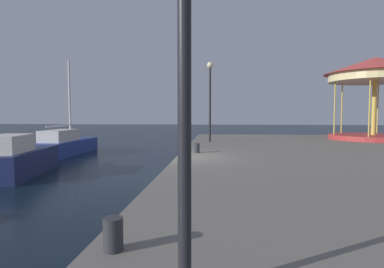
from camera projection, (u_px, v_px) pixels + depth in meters
The scene contains 7 objects.
ground_plane at pixel (177, 177), 12.37m from camera, with size 120.00×120.00×0.00m, color black.
sailboat_blue at pixel (62, 145), 18.95m from camera, with size 1.84×6.22×5.72m.
motorboat_navy at pixel (17, 159), 12.69m from camera, with size 2.39×4.72×1.65m.
carousel at pixel (375, 78), 20.16m from camera, with size 6.11×6.11×5.18m.
lamp_post_mid_promenade at pixel (210, 88), 18.70m from camera, with size 0.36×0.36×4.63m.
bollard_north at pixel (113, 234), 3.84m from camera, with size 0.24×0.24×0.40m, color #2D2D33.
bollard_center at pixel (197, 148), 13.49m from camera, with size 0.24×0.24×0.40m, color #2D2D33.
Camera 1 is at (1.61, -12.15, 2.44)m, focal length 30.09 mm.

